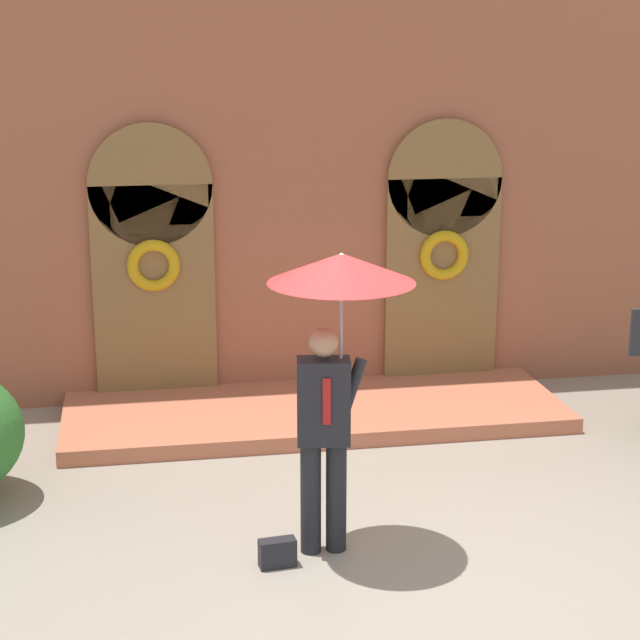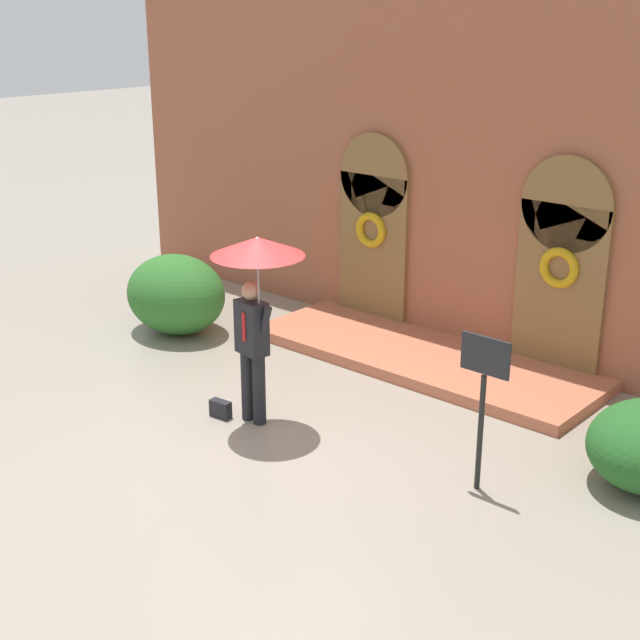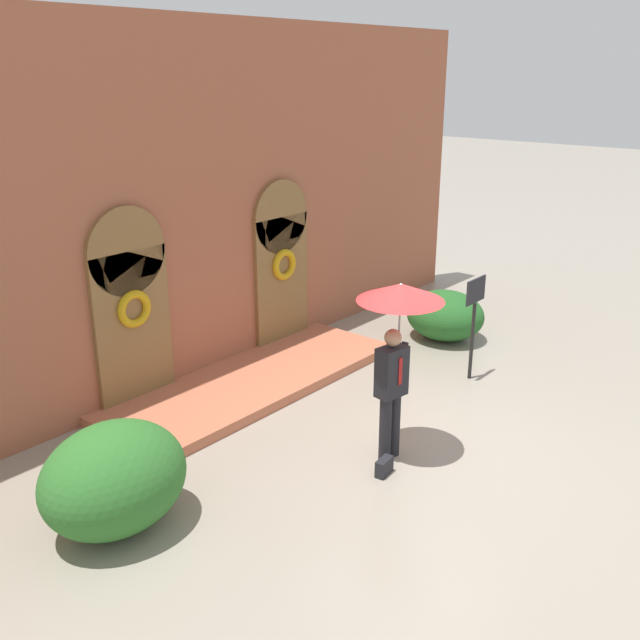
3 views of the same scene
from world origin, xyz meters
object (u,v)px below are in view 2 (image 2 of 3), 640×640
at_px(handbag, 221,409).
at_px(sign_post, 483,388).
at_px(person_with_umbrella, 256,274).
at_px(shrub_left, 176,294).

bearing_deg(handbag, sign_post, 4.48).
bearing_deg(person_with_umbrella, shrub_left, 156.15).
height_order(handbag, shrub_left, shrub_left).
relative_size(person_with_umbrella, shrub_left, 1.41).
bearing_deg(sign_post, person_with_umbrella, -171.44).
relative_size(person_with_umbrella, handbag, 8.44).
height_order(person_with_umbrella, handbag, person_with_umbrella).
relative_size(handbag, sign_post, 0.16).
bearing_deg(handbag, person_with_umbrella, 16.06).
height_order(person_with_umbrella, sign_post, person_with_umbrella).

